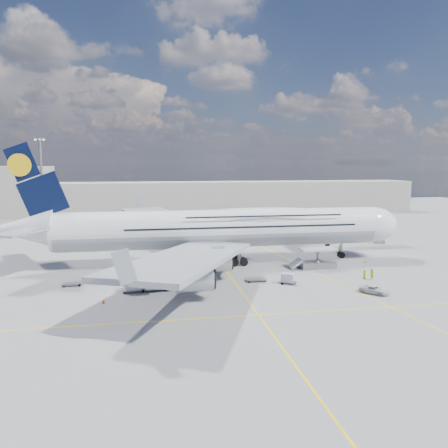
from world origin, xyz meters
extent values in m
plane|color=gray|center=(0.00, 0.00, 0.00)|extent=(300.00, 300.00, 0.00)
cube|color=yellow|center=(0.00, 0.00, 0.01)|extent=(0.25, 220.00, 0.01)
cube|color=yellow|center=(0.00, -20.00, 0.01)|extent=(120.00, 0.25, 0.01)
cube|color=yellow|center=(14.00, 10.00, 0.01)|extent=(14.16, 99.06, 0.01)
cylinder|color=white|center=(0.00, 10.00, 6.80)|extent=(62.00, 7.20, 7.20)
cylinder|color=#9EA0A5|center=(0.00, 10.00, 6.65)|extent=(60.76, 7.13, 7.13)
ellipsoid|color=white|center=(8.00, 10.00, 8.78)|extent=(36.00, 6.84, 3.76)
ellipsoid|color=white|center=(31.00, 10.00, 6.80)|extent=(11.52, 7.20, 7.20)
ellipsoid|color=black|center=(34.24, 10.00, 7.40)|extent=(3.84, 4.16, 1.44)
cone|color=white|center=(-35.50, 10.00, 7.60)|extent=(10.00, 6.84, 6.84)
cube|color=black|center=(-33.50, 10.00, 16.40)|extent=(11.02, 0.46, 14.61)
cylinder|color=yellow|center=(-35.60, 10.00, 18.90)|extent=(4.00, 0.60, 4.00)
cube|color=#999EA3|center=(-8.00, 30.00, 5.60)|extent=(25.49, 39.15, 3.35)
cube|color=#999EA3|center=(-8.00, -10.00, 5.60)|extent=(25.49, 39.15, 3.35)
cylinder|color=#B7BABF|center=(-3.00, 22.50, 3.20)|extent=(5.20, 3.50, 3.50)
cylinder|color=#B7BABF|center=(-7.50, 33.00, 3.20)|extent=(5.20, 3.50, 3.50)
cylinder|color=#B7BABF|center=(-3.00, -2.50, 3.20)|extent=(5.20, 3.50, 3.50)
cylinder|color=#B7BABF|center=(-7.50, -13.00, 3.20)|extent=(5.20, 3.50, 3.50)
cylinder|color=gray|center=(25.00, 10.00, 2.20)|extent=(0.44, 0.44, 3.80)
cylinder|color=black|center=(25.00, 10.00, 0.65)|extent=(1.30, 0.90, 1.30)
cylinder|color=gray|center=(0.00, 10.00, 2.20)|extent=(0.56, 0.56, 3.80)
cylinder|color=black|center=(0.00, 13.20, 0.75)|extent=(1.50, 0.90, 1.50)
cube|color=#B7B7BC|center=(25.00, 18.60, 7.10)|extent=(3.00, 10.00, 2.60)
cube|color=#B7B7BC|center=(33.00, 23.60, 7.10)|extent=(18.00, 3.00, 2.60)
cylinder|color=gray|center=(27.00, 21.60, 3.55)|extent=(0.80, 0.80, 7.10)
cylinder|color=black|center=(27.00, 21.60, 0.45)|extent=(0.90, 0.80, 0.90)
cylinder|color=gray|center=(41.00, 23.60, 3.55)|extent=(1.00, 1.00, 7.10)
cube|color=gray|center=(41.00, 23.60, 0.40)|extent=(2.00, 2.00, 0.80)
cylinder|color=#B7B7BC|center=(25.00, 14.80, 7.10)|extent=(3.60, 3.60, 2.80)
cube|color=silver|center=(17.00, 2.90, 3.50)|extent=(6.50, 3.20, 0.35)
cube|color=gray|center=(17.00, 2.90, 0.55)|extent=(6.50, 3.20, 1.10)
cube|color=gray|center=(17.00, 2.90, 2.05)|extent=(0.22, 1.99, 3.00)
cylinder|color=black|center=(14.40, 1.70, 0.35)|extent=(0.70, 0.30, 0.70)
cube|color=silver|center=(12.80, 2.90, 1.00)|extent=(2.16, 2.60, 1.60)
cylinder|color=gray|center=(-40.00, 45.00, 12.50)|extent=(0.70, 0.70, 25.00)
cube|color=gray|center=(-40.00, 45.00, 25.20)|extent=(3.00, 0.40, 0.60)
cube|color=#B2AD9E|center=(0.00, 95.00, 6.00)|extent=(180.00, 16.00, 12.00)
cube|color=#193814|center=(40.00, 140.00, 4.00)|extent=(160.00, 6.00, 8.00)
cube|color=gray|center=(-12.73, -6.63, 0.40)|extent=(3.72, 2.42, 0.21)
cylinder|color=black|center=(-14.11, -7.32, 0.25)|extent=(0.51, 0.21, 0.51)
cylinder|color=black|center=(-11.35, -5.94, 0.25)|extent=(0.51, 0.21, 0.51)
cube|color=gray|center=(-16.03, -6.83, 0.40)|extent=(3.63, 2.26, 0.21)
cylinder|color=black|center=(-17.39, -7.51, 0.25)|extent=(0.50, 0.21, 0.50)
cylinder|color=black|center=(-14.66, -6.14, 0.25)|extent=(0.50, 0.21, 0.50)
cube|color=silver|center=(-16.03, -6.83, 1.31)|extent=(2.71, 2.03, 1.71)
cube|color=gray|center=(-5.01, 1.99, 0.35)|extent=(3.14, 1.90, 0.18)
cylinder|color=black|center=(-6.20, 1.39, 0.22)|extent=(0.44, 0.18, 0.44)
cylinder|color=black|center=(-3.81, 2.59, 0.22)|extent=(0.44, 0.18, 0.44)
cube|color=silver|center=(-5.01, 1.99, 1.15)|extent=(2.34, 1.72, 1.49)
cube|color=gray|center=(-25.70, -1.93, 0.34)|extent=(3.09, 1.92, 0.17)
cylinder|color=black|center=(-26.86, -2.51, 0.21)|extent=(0.43, 0.17, 0.43)
cylinder|color=black|center=(-24.53, -1.34, 0.21)|extent=(0.43, 0.17, 0.43)
cube|color=gray|center=(8.22, -6.54, 0.31)|extent=(3.02, 2.48, 0.16)
cylinder|color=black|center=(7.15, -7.08, 0.20)|extent=(0.39, 0.16, 0.39)
cylinder|color=black|center=(9.28, -6.01, 0.20)|extent=(0.39, 0.16, 0.39)
cube|color=silver|center=(8.22, -6.54, 1.02)|extent=(2.35, 2.07, 1.33)
cube|color=gray|center=(3.53, -4.36, 0.38)|extent=(3.33, 1.85, 0.20)
cylinder|color=black|center=(2.22, -5.01, 0.24)|extent=(0.48, 0.20, 0.48)
cylinder|color=black|center=(4.84, -3.71, 0.24)|extent=(0.48, 0.20, 0.48)
cube|color=silver|center=(-10.33, -5.01, 0.79)|extent=(3.50, 2.53, 1.48)
cube|color=black|center=(-10.33, -5.01, 1.70)|extent=(1.55, 1.68, 0.57)
cylinder|color=black|center=(-11.47, -5.63, 0.36)|extent=(0.73, 0.28, 0.73)
cylinder|color=black|center=(-9.20, -4.38, 0.36)|extent=(0.73, 0.28, 0.73)
cube|color=gray|center=(-1.46, 21.34, 1.07)|extent=(7.34, 3.83, 2.15)
cube|color=silver|center=(-2.22, 21.34, 3.11)|extent=(5.56, 3.60, 2.36)
cube|color=silver|center=(1.22, 21.34, 2.04)|extent=(2.36, 2.79, 1.72)
cube|color=black|center=(1.97, 21.34, 2.26)|extent=(0.56, 2.14, 0.97)
cylinder|color=black|center=(0.90, 20.10, 0.59)|extent=(1.18, 0.38, 1.18)
cylinder|color=black|center=(-3.83, 22.57, 0.59)|extent=(1.18, 0.38, 1.18)
cube|color=orange|center=(-2.22, 21.34, 2.36)|extent=(5.63, 3.66, 0.54)
cube|color=gray|center=(-21.52, 50.28, 1.12)|extent=(7.62, 6.11, 2.24)
cube|color=silver|center=(-22.30, 50.28, 3.25)|extent=(6.06, 5.21, 2.47)
cube|color=silver|center=(-18.71, 50.28, 2.13)|extent=(3.07, 3.26, 1.79)
cube|color=black|center=(-17.93, 50.28, 2.36)|extent=(1.32, 2.00, 1.01)
cylinder|color=black|center=(-19.05, 48.99, 0.62)|extent=(1.23, 0.39, 1.23)
cylinder|color=black|center=(-23.98, 51.57, 0.62)|extent=(1.23, 0.39, 1.23)
imported|color=silver|center=(19.22, -13.96, 0.61)|extent=(4.38, 4.62, 1.21)
imported|color=#94E818|center=(26.26, 13.61, 0.98)|extent=(0.83, 0.69, 1.96)
imported|color=#BAEE19|center=(22.64, -6.96, 0.98)|extent=(1.13, 1.20, 1.97)
imported|color=#A3DB17|center=(-15.46, -4.61, 0.92)|extent=(0.96, 1.15, 1.85)
imported|color=#BCE418|center=(21.82, -5.99, 0.78)|extent=(0.67, 0.87, 1.57)
imported|color=#A5FF1A|center=(-4.13, -2.26, 0.93)|extent=(1.37, 1.09, 1.85)
cone|color=orange|center=(27.63, 5.14, 0.25)|extent=(0.39, 0.39, 0.50)
cube|color=orange|center=(27.63, 5.14, 0.01)|extent=(0.34, 0.34, 0.03)
cone|color=orange|center=(-3.70, 16.82, 0.30)|extent=(0.47, 0.47, 0.60)
cube|color=orange|center=(-3.70, 16.82, 0.02)|extent=(0.41, 0.41, 0.03)
cone|color=orange|center=(-17.02, 29.25, 0.27)|extent=(0.43, 0.43, 0.55)
cube|color=orange|center=(-17.02, 29.25, 0.01)|extent=(0.37, 0.37, 0.03)
cone|color=orange|center=(-7.11, -6.49, 0.26)|extent=(0.41, 0.41, 0.52)
cube|color=orange|center=(-7.11, -6.49, 0.01)|extent=(0.36, 0.36, 0.03)
cone|color=orange|center=(-20.02, -11.74, 0.30)|extent=(0.48, 0.48, 0.61)
cube|color=orange|center=(-20.02, -11.74, 0.02)|extent=(0.41, 0.41, 0.03)
camera|label=1|loc=(-13.51, -71.96, 19.28)|focal=35.00mm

